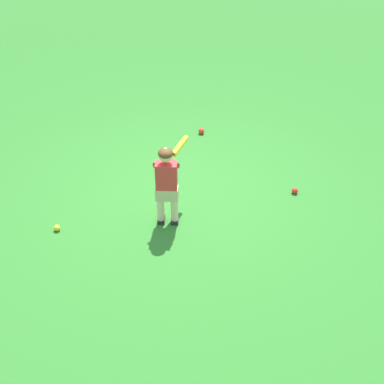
# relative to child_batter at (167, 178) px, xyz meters

# --- Properties ---
(ground_plane) EXTENTS (40.00, 40.00, 0.00)m
(ground_plane) POSITION_rel_child_batter_xyz_m (-0.57, 0.23, -0.65)
(ground_plane) COLOR #2D7528
(child_batter) EXTENTS (0.70, 0.47, 1.08)m
(child_batter) POSITION_rel_child_batter_xyz_m (0.00, 0.00, 0.00)
(child_batter) COLOR #232328
(child_batter) RESTS_ON ground
(play_ball_far_left) EXTENTS (0.08, 0.08, 0.08)m
(play_ball_far_left) POSITION_rel_child_batter_xyz_m (0.05, -1.37, -0.61)
(play_ball_far_left) COLOR yellow
(play_ball_far_left) RESTS_ON ground
(play_ball_near_batter) EXTENTS (0.08, 0.08, 0.08)m
(play_ball_near_batter) POSITION_rel_child_batter_xyz_m (-0.42, 1.71, -0.61)
(play_ball_near_batter) COLOR red
(play_ball_near_batter) RESTS_ON ground
(play_ball_far_right) EXTENTS (0.09, 0.09, 0.09)m
(play_ball_far_right) POSITION_rel_child_batter_xyz_m (-2.10, 0.64, -0.60)
(play_ball_far_right) COLOR red
(play_ball_far_right) RESTS_ON ground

